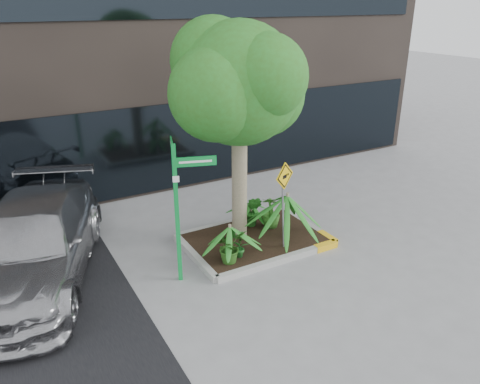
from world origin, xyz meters
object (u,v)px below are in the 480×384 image
tree (239,84)px  cattle_sign (284,191)px  street_sign_post (179,198)px  parked_car (32,243)px

tree → cattle_sign: 2.53m
tree → street_sign_post: tree is taller
street_sign_post → cattle_sign: 2.48m
parked_car → cattle_sign: (5.14, -1.66, 0.73)m
tree → parked_car: tree is taller
tree → cattle_sign: size_ratio=2.52×
tree → parked_car: (-4.55, 0.67, -2.99)m
cattle_sign → parked_car: bearing=141.5°
cattle_sign → street_sign_post: bearing=156.7°
street_sign_post → cattle_sign: (2.46, -0.11, -0.29)m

